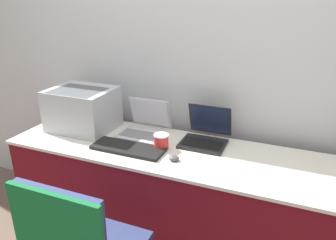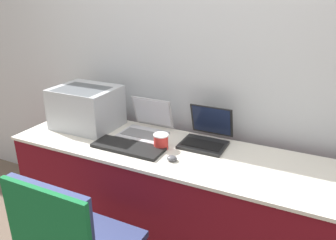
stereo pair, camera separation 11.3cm
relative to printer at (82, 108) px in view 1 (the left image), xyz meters
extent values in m
cube|color=silver|center=(0.77, 0.34, 0.36)|extent=(8.00, 0.05, 2.60)
cube|color=maroon|center=(0.77, -0.08, -0.56)|extent=(2.22, 0.59, 0.76)
cube|color=silver|center=(0.77, -0.08, -0.17)|extent=(2.24, 0.61, 0.02)
cube|color=#B2B7BC|center=(0.00, 0.00, -0.01)|extent=(0.43, 0.36, 0.29)
cube|color=#51565B|center=(0.00, -0.03, 0.11)|extent=(0.35, 0.28, 0.05)
cube|color=#B7B7BC|center=(0.44, 0.02, -0.15)|extent=(0.30, 0.22, 0.02)
cube|color=slate|center=(0.44, 0.01, -0.14)|extent=(0.27, 0.12, 0.00)
cube|color=#B7B7BC|center=(0.44, 0.18, -0.03)|extent=(0.30, 0.08, 0.22)
cube|color=silver|center=(0.44, 0.17, -0.03)|extent=(0.27, 0.07, 0.19)
cube|color=black|center=(0.87, 0.05, -0.15)|extent=(0.28, 0.22, 0.02)
cube|color=black|center=(0.87, 0.04, -0.14)|extent=(0.25, 0.12, 0.00)
cube|color=black|center=(0.87, 0.20, -0.03)|extent=(0.28, 0.08, 0.21)
cube|color=#192342|center=(0.87, 0.20, -0.03)|extent=(0.26, 0.07, 0.19)
cube|color=black|center=(0.46, -0.19, -0.15)|extent=(0.46, 0.17, 0.02)
cylinder|color=red|center=(0.64, -0.09, -0.11)|extent=(0.09, 0.09, 0.09)
cylinder|color=white|center=(0.64, -0.09, -0.07)|extent=(0.09, 0.09, 0.01)
ellipsoid|color=#4C4C51|center=(0.78, -0.21, -0.14)|extent=(0.06, 0.05, 0.03)
cube|color=navy|center=(0.56, -0.94, -0.20)|extent=(0.43, 0.03, 0.47)
camera|label=1|loc=(1.39, -1.78, 0.75)|focal=35.00mm
camera|label=2|loc=(1.49, -1.73, 0.75)|focal=35.00mm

